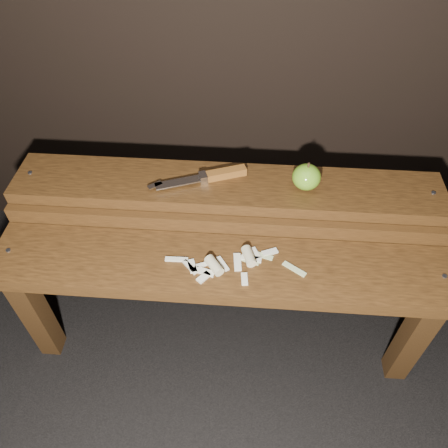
# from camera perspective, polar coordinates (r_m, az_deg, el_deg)

# --- Properties ---
(ground) EXTENTS (60.00, 60.00, 0.00)m
(ground) POSITION_cam_1_polar(r_m,az_deg,el_deg) (1.50, -0.18, -13.58)
(ground) COLOR black
(bench_front_tier) EXTENTS (1.20, 0.20, 0.42)m
(bench_front_tier) POSITION_cam_1_polar(r_m,az_deg,el_deg) (1.17, -0.45, -7.59)
(bench_front_tier) COLOR #311D0C
(bench_front_tier) RESTS_ON ground
(bench_rear_tier) EXTENTS (1.20, 0.21, 0.50)m
(bench_rear_tier) POSITION_cam_1_polar(r_m,az_deg,el_deg) (1.27, 0.36, 2.36)
(bench_rear_tier) COLOR #311D0C
(bench_rear_tier) RESTS_ON ground
(apple) EXTENTS (0.08, 0.08, 0.08)m
(apple) POSITION_cam_1_polar(r_m,az_deg,el_deg) (1.20, 10.72, 6.06)
(apple) COLOR #659A1F
(apple) RESTS_ON bench_rear_tier
(knife) EXTENTS (0.27, 0.12, 0.02)m
(knife) POSITION_cam_1_polar(r_m,az_deg,el_deg) (1.22, -1.34, 6.34)
(knife) COLOR brown
(knife) RESTS_ON bench_rear_tier
(apple_scraps) EXTENTS (0.36, 0.13, 0.03)m
(apple_scraps) POSITION_cam_1_polar(r_m,az_deg,el_deg) (1.11, 0.90, -4.99)
(apple_scraps) COLOR beige
(apple_scraps) RESTS_ON bench_front_tier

